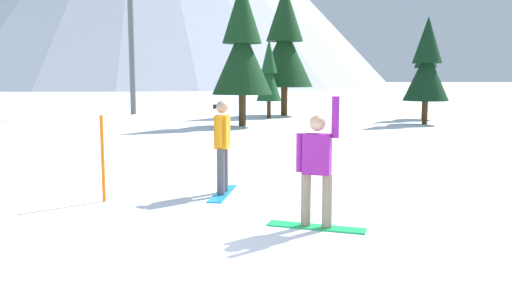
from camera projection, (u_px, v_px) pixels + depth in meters
name	position (u px, v px, depth m)	size (l,w,h in m)	color
ground_plane	(189.00, 254.00, 6.51)	(800.00, 800.00, 0.00)	white
snowboarder_foreground	(317.00, 167.00, 7.52)	(1.46, 0.89, 1.97)	#19B259
snowboarder_midground	(222.00, 145.00, 9.77)	(0.68, 1.54, 1.81)	#1E8CD8
trail_marker_pole	(103.00, 159.00, 9.19)	(0.06, 0.06, 1.58)	orange
pine_tree_short	(427.00, 66.00, 25.02)	(2.22, 2.22, 5.29)	#472D19
pine_tree_twin	(426.00, 70.00, 28.21)	(1.90, 1.90, 5.00)	#472D19
pine_tree_young	(269.00, 75.00, 29.01)	(1.45, 1.45, 4.51)	#472D19
pine_tree_broad	(242.00, 47.00, 23.84)	(2.86, 2.86, 6.85)	#472D19
pine_tree_leaning	(285.00, 44.00, 31.03)	(3.49, 3.49, 7.96)	#472D19
ski_lift_tower	(131.00, 23.00, 31.93)	(3.47, 0.36, 10.01)	#595B60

